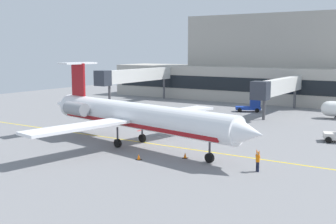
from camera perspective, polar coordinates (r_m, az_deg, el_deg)
name	(u,v)px	position (r m, az deg, el deg)	size (l,w,h in m)	color
ground	(143,145)	(47.37, -3.32, -4.38)	(120.00, 120.00, 0.11)	slate
terminal_building	(285,71)	(87.80, 15.13, 5.31)	(77.63, 11.98, 17.31)	#ADA89E
jet_bridge_west	(279,87)	(70.70, 14.39, 3.23)	(2.40, 19.40, 5.80)	silver
jet_bridge_east	(135,76)	(82.64, -4.42, 4.78)	(2.40, 21.76, 6.71)	silver
regional_jet	(135,116)	(46.27, -4.42, -0.49)	(30.85, 25.27, 8.75)	white
baggage_tug	(251,106)	(73.24, 10.92, 0.81)	(4.40, 3.33, 2.20)	#19389E
marshaller	(258,161)	(37.59, 11.76, -6.34)	(0.69, 0.61, 1.87)	#191E33
safety_cone_alpha	(185,156)	(41.44, 2.28, -5.79)	(0.47, 0.47, 0.55)	orange
safety_cone_bravo	(139,157)	(40.94, -3.89, -5.98)	(0.47, 0.47, 0.55)	orange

